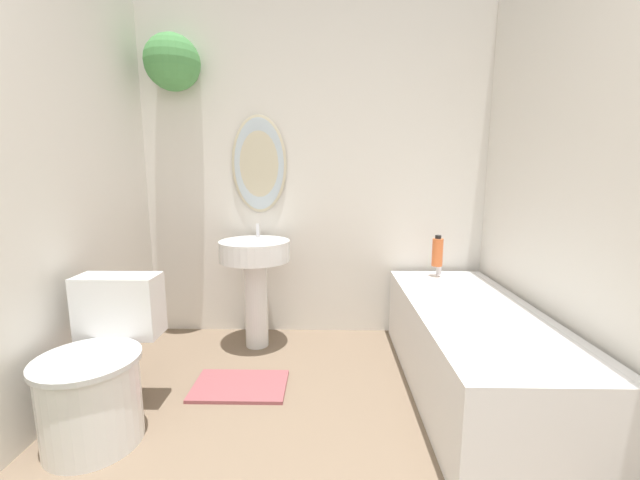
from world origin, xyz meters
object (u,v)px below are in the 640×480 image
object	(u,v)px
bathtub	(472,348)
shampoo_bottle	(437,252)
pedestal_sink	(255,268)
toilet	(99,375)

from	to	relation	value
bathtub	shampoo_bottle	distance (m)	0.77
shampoo_bottle	bathtub	bearing A→B (deg)	-87.07
pedestal_sink	bathtub	size ratio (longest dim) A/B	0.53
toilet	shampoo_bottle	xyz separation A→B (m)	(1.84, 1.04, 0.38)
bathtub	toilet	bearing A→B (deg)	-168.26
toilet	pedestal_sink	world-z (taller)	pedestal_sink
toilet	bathtub	bearing A→B (deg)	11.74
shampoo_bottle	pedestal_sink	bearing A→B (deg)	-176.68
toilet	shampoo_bottle	world-z (taller)	shampoo_bottle
toilet	bathtub	distance (m)	1.91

